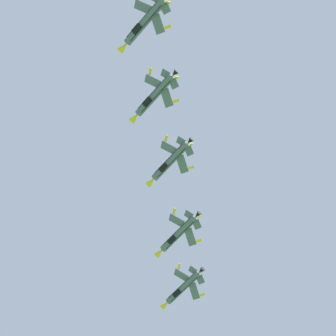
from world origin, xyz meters
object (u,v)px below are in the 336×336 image
(fighter_jet_lead, at_px, (183,288))
(fighter_jet_left_wing, at_px, (178,234))
(fighter_jet_right_outer, at_px, (144,23))
(fighter_jet_left_outer, at_px, (154,96))
(fighter_jet_right_wing, at_px, (170,162))

(fighter_jet_lead, relative_size, fighter_jet_left_wing, 1.00)
(fighter_jet_right_outer, bearing_deg, fighter_jet_left_outer, 43.86)
(fighter_jet_left_outer, bearing_deg, fighter_jet_right_outer, -136.14)
(fighter_jet_lead, height_order, fighter_jet_left_wing, fighter_jet_lead)
(fighter_jet_lead, distance_m, fighter_jet_right_outer, 72.03)
(fighter_jet_right_wing, relative_size, fighter_jet_left_outer, 1.00)
(fighter_jet_right_wing, bearing_deg, fighter_jet_lead, 44.39)
(fighter_jet_left_wing, height_order, fighter_jet_right_wing, fighter_jet_right_wing)
(fighter_jet_left_wing, xyz_separation_m, fighter_jet_left_outer, (1.49, -34.87, 3.65))
(fighter_jet_lead, distance_m, fighter_jet_left_outer, 53.54)
(fighter_jet_lead, distance_m, fighter_jet_left_wing, 19.02)
(fighter_jet_lead, bearing_deg, fighter_jet_right_wing, -135.61)
(fighter_jet_left_wing, height_order, fighter_jet_right_outer, fighter_jet_left_wing)
(fighter_jet_lead, height_order, fighter_jet_right_wing, fighter_jet_right_wing)
(fighter_jet_lead, height_order, fighter_jet_right_outer, fighter_jet_lead)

